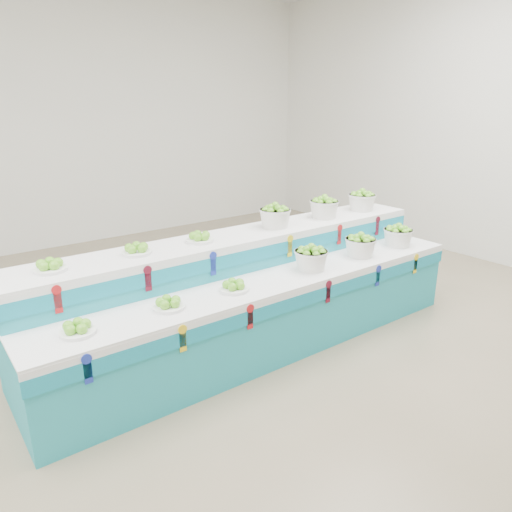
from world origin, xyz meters
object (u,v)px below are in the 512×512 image
at_px(display_stand, 256,292).
at_px(basket_lower_left, 311,258).
at_px(plate_upper_mid, 137,248).
at_px(basket_upper_right, 362,200).

distance_m(display_stand, basket_lower_left, 0.61).
bearing_deg(plate_upper_mid, basket_upper_right, -0.28).
relative_size(plate_upper_mid, basket_upper_right, 0.80).
relative_size(display_stand, basket_upper_right, 13.86).
xyz_separation_m(basket_lower_left, basket_upper_right, (1.29, 0.53, 0.30)).
bearing_deg(basket_lower_left, basket_upper_right, 22.38).
bearing_deg(basket_upper_right, display_stand, -171.44).
xyz_separation_m(plate_upper_mid, basket_upper_right, (2.77, -0.01, 0.07)).
xyz_separation_m(basket_lower_left, plate_upper_mid, (-1.48, 0.55, 0.23)).
bearing_deg(display_stand, basket_lower_left, -31.41).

